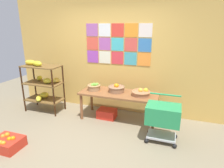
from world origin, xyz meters
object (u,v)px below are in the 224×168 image
object	(u,v)px
fruit_basket_back_left	(116,89)
orange_crate_foreground	(7,143)
produce_crate_under_table	(107,114)
shopping_cart	(163,116)
fruit_basket_centre	(94,87)
display_table	(119,96)
banana_shelf_unit	(42,82)
fruit_basket_right	(141,93)

from	to	relation	value
fruit_basket_back_left	orange_crate_foreground	size ratio (longest dim) A/B	0.74
produce_crate_under_table	shopping_cart	size ratio (longest dim) A/B	0.49
fruit_basket_centre	display_table	bearing A→B (deg)	1.32
shopping_cart	fruit_basket_back_left	bearing A→B (deg)	146.31
fruit_basket_back_left	fruit_basket_centre	world-z (taller)	fruit_basket_back_left
produce_crate_under_table	orange_crate_foreground	world-z (taller)	orange_crate_foreground
fruit_basket_back_left	orange_crate_foreground	bearing A→B (deg)	-129.73
shopping_cart	display_table	bearing A→B (deg)	146.22
banana_shelf_unit	produce_crate_under_table	xyz separation A→B (m)	(1.61, 0.12, -0.63)
produce_crate_under_table	orange_crate_foreground	xyz separation A→B (m)	(-1.21, -1.64, 0.00)
banana_shelf_unit	orange_crate_foreground	xyz separation A→B (m)	(0.41, -1.53, -0.63)
produce_crate_under_table	banana_shelf_unit	bearing A→B (deg)	-175.89
fruit_basket_centre	shopping_cart	world-z (taller)	shopping_cart
display_table	banana_shelf_unit	bearing A→B (deg)	-175.85
display_table	shopping_cart	xyz separation A→B (m)	(0.99, -0.56, -0.06)
fruit_basket_centre	orange_crate_foreground	xyz separation A→B (m)	(-0.90, -1.65, -0.61)
banana_shelf_unit	orange_crate_foreground	size ratio (longest dim) A/B	2.56
display_table	orange_crate_foreground	world-z (taller)	display_table
banana_shelf_unit	display_table	xyz separation A→B (m)	(1.89, 0.14, -0.17)
shopping_cart	orange_crate_foreground	bearing A→B (deg)	-160.17
fruit_basket_back_left	fruit_basket_right	xyz separation A→B (m)	(0.55, -0.05, -0.01)
fruit_basket_centre	produce_crate_under_table	size ratio (longest dim) A/B	0.73
fruit_basket_back_left	produce_crate_under_table	distance (m)	0.64
banana_shelf_unit	fruit_basket_right	xyz separation A→B (m)	(2.37, 0.13, -0.04)
produce_crate_under_table	orange_crate_foreground	size ratio (longest dim) A/B	0.84
fruit_basket_back_left	produce_crate_under_table	world-z (taller)	fruit_basket_back_left
display_table	fruit_basket_back_left	world-z (taller)	fruit_basket_back_left
fruit_basket_centre	shopping_cart	size ratio (longest dim) A/B	0.36
fruit_basket_centre	fruit_basket_back_left	bearing A→B (deg)	5.68
produce_crate_under_table	orange_crate_foreground	bearing A→B (deg)	-126.33
fruit_basket_right	orange_crate_foreground	size ratio (longest dim) A/B	0.80
fruit_basket_right	shopping_cart	distance (m)	0.78
banana_shelf_unit	fruit_basket_right	bearing A→B (deg)	3.11
fruit_basket_back_left	display_table	bearing A→B (deg)	-28.27
banana_shelf_unit	fruit_basket_back_left	xyz separation A→B (m)	(1.82, 0.17, -0.02)
fruit_basket_back_left	shopping_cart	size ratio (longest dim) A/B	0.44
fruit_basket_back_left	orange_crate_foreground	distance (m)	2.29
fruit_basket_back_left	produce_crate_under_table	size ratio (longest dim) A/B	0.88
banana_shelf_unit	produce_crate_under_table	world-z (taller)	banana_shelf_unit
fruit_basket_right	fruit_basket_centre	bearing A→B (deg)	-179.72
fruit_basket_right	orange_crate_foreground	bearing A→B (deg)	-139.92
fruit_basket_back_left	banana_shelf_unit	bearing A→B (deg)	-174.52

